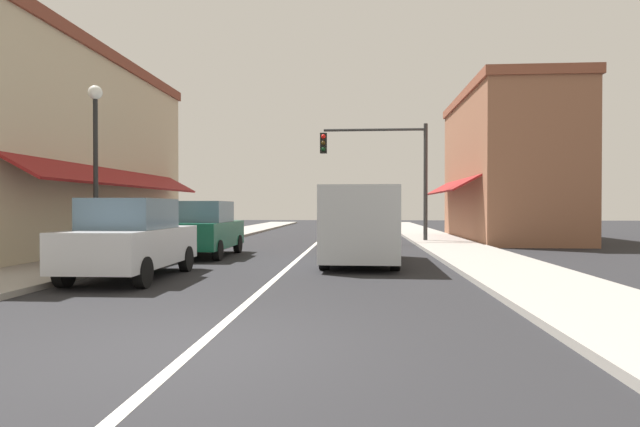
# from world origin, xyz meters

# --- Properties ---
(ground_plane) EXTENTS (80.00, 80.00, 0.00)m
(ground_plane) POSITION_xyz_m (0.00, 18.00, 0.00)
(ground_plane) COLOR black
(sidewalk_left) EXTENTS (2.60, 56.00, 0.12)m
(sidewalk_left) POSITION_xyz_m (-5.50, 18.00, 0.06)
(sidewalk_left) COLOR gray
(sidewalk_left) RESTS_ON ground
(sidewalk_right) EXTENTS (2.60, 56.00, 0.12)m
(sidewalk_right) POSITION_xyz_m (5.50, 18.00, 0.06)
(sidewalk_right) COLOR gray
(sidewalk_right) RESTS_ON ground
(lane_center_stripe) EXTENTS (0.14, 52.00, 0.01)m
(lane_center_stripe) POSITION_xyz_m (0.00, 18.00, 0.00)
(lane_center_stripe) COLOR silver
(lane_center_stripe) RESTS_ON ground
(storefront_left_block) EXTENTS (6.47, 14.20, 7.08)m
(storefront_left_block) POSITION_xyz_m (-9.38, 12.00, 3.54)
(storefront_left_block) COLOR #BCAD8E
(storefront_left_block) RESTS_ON ground
(storefront_right_block) EXTENTS (5.56, 10.20, 7.06)m
(storefront_right_block) POSITION_xyz_m (8.92, 20.00, 3.53)
(storefront_right_block) COLOR #8E5B42
(storefront_right_block) RESTS_ON ground
(parked_car_nearest_left) EXTENTS (1.84, 4.13, 1.77)m
(parked_car_nearest_left) POSITION_xyz_m (-3.18, 5.54, 0.88)
(parked_car_nearest_left) COLOR #B7BABF
(parked_car_nearest_left) RESTS_ON ground
(parked_car_second_left) EXTENTS (1.81, 4.12, 1.77)m
(parked_car_second_left) POSITION_xyz_m (-3.11, 10.80, 0.88)
(parked_car_second_left) COLOR #0F4C33
(parked_car_second_left) RESTS_ON ground
(van_in_lane) EXTENTS (2.07, 5.21, 2.12)m
(van_in_lane) POSITION_xyz_m (1.88, 9.07, 1.15)
(van_in_lane) COLOR #B2B7BC
(van_in_lane) RESTS_ON ground
(traffic_signal_mast_arm) EXTENTS (4.76, 0.50, 5.28)m
(traffic_signal_mast_arm) POSITION_xyz_m (3.11, 17.78, 3.61)
(traffic_signal_mast_arm) COLOR #333333
(traffic_signal_mast_arm) RESTS_ON ground
(street_lamp_left_near) EXTENTS (0.36, 0.36, 4.73)m
(street_lamp_left_near) POSITION_xyz_m (-4.97, 7.44, 3.19)
(street_lamp_left_near) COLOR black
(street_lamp_left_near) RESTS_ON ground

